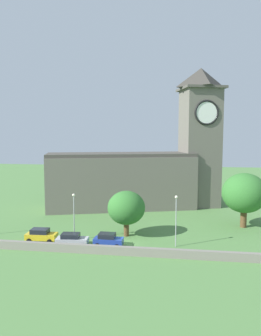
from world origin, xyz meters
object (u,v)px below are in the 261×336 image
at_px(streetlamp_west_mid, 74,209).
at_px(car_blue, 108,240).
at_px(car_yellow, 41,235).
at_px(church, 148,166).
at_px(car_silver, 72,239).
at_px(tree_riverside_east, 126,208).
at_px(tree_riverside_west, 244,193).
at_px(streetlamp_central, 176,213).

bearing_deg(streetlamp_west_mid, car_blue, -19.59).
bearing_deg(car_yellow, church, 61.95).
height_order(church, streetlamp_west_mid, church).
xyz_separation_m(car_silver, tree_riverside_east, (7.04, 5.60, 3.58)).
xyz_separation_m(church, tree_riverside_east, (-1.39, -21.03, -4.61)).
relative_size(car_blue, streetlamp_west_mid, 0.59).
xyz_separation_m(car_silver, streetlamp_west_mid, (-0.40, 2.44, 3.83)).
relative_size(church, car_blue, 9.16).
bearing_deg(car_blue, tree_riverside_west, 31.67).
relative_size(streetlamp_west_mid, tree_riverside_west, 0.76).
xyz_separation_m(car_silver, tree_riverside_west, (26.15, 13.33, 5.02)).
distance_m(streetlamp_central, tree_riverside_west, 16.25).
height_order(car_blue, tree_riverside_east, tree_riverside_east).
distance_m(car_silver, tree_riverside_west, 29.78).
relative_size(car_silver, tree_riverside_west, 0.50).
bearing_deg(church, car_yellow, -118.05).
bearing_deg(streetlamp_central, streetlamp_west_mid, 177.50).
bearing_deg(car_silver, car_yellow, 167.24).
height_order(car_silver, streetlamp_central, streetlamp_central).
bearing_deg(streetlamp_central, car_blue, -171.97).
distance_m(church, tree_riverside_east, 21.57).
relative_size(church, car_silver, 8.19).
bearing_deg(streetlamp_west_mid, church, 69.93).
bearing_deg(tree_riverside_east, streetlamp_central, -26.33).
xyz_separation_m(car_blue, streetlamp_central, (9.53, 1.34, 3.93)).
bearing_deg(car_silver, streetlamp_west_mid, 99.34).
relative_size(car_yellow, tree_riverside_west, 0.50).
bearing_deg(car_yellow, car_blue, -4.02).
bearing_deg(car_silver, car_blue, 4.74).
xyz_separation_m(streetlamp_central, tree_riverside_east, (-7.72, 3.82, -0.40)).
bearing_deg(streetlamp_west_mid, streetlamp_central, -2.50).
bearing_deg(tree_riverside_west, streetlamp_west_mid, -157.69).
xyz_separation_m(church, tree_riverside_west, (17.71, -13.30, -3.17)).
bearing_deg(tree_riverside_west, streetlamp_central, -134.56).
height_order(streetlamp_west_mid, streetlamp_central, streetlamp_central).
height_order(car_blue, streetlamp_west_mid, streetlamp_west_mid).
distance_m(car_silver, streetlamp_central, 15.40).
distance_m(car_blue, tree_riverside_west, 25.06).
relative_size(church, tree_riverside_east, 5.35).
bearing_deg(church, car_silver, -107.58).
relative_size(streetlamp_central, tree_riverside_west, 0.79).
bearing_deg(car_blue, streetlamp_central, 8.03).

